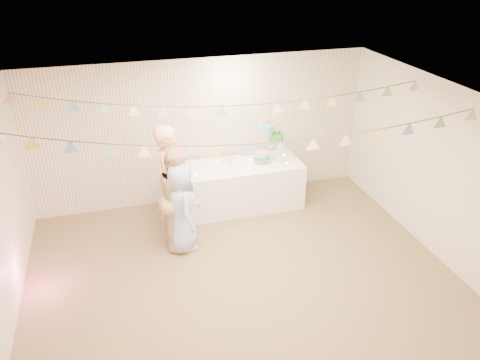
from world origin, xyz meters
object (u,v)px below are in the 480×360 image
object	(u,v)px
table	(239,186)
person_adult_b	(180,197)
cake_stand	(269,145)
person_adult_a	(172,182)
person_child	(182,207)

from	to	relation	value
table	person_adult_b	distance (m)	1.52
cake_stand	person_adult_a	distance (m)	1.93
table	person_child	bearing A→B (deg)	-140.32
person_adult_a	cake_stand	bearing A→B (deg)	-45.50
table	person_adult_b	xyz separation A→B (m)	(-1.19, -0.85, 0.41)
table	person_adult_a	world-z (taller)	person_adult_a
person_adult_b	person_adult_a	bearing A→B (deg)	28.09
person_adult_b	cake_stand	bearing A→B (deg)	-49.31
cake_stand	person_adult_b	world-z (taller)	person_adult_b
table	person_adult_a	distance (m)	1.49
person_adult_a	person_child	world-z (taller)	person_adult_a
person_adult_b	person_child	bearing A→B (deg)	-168.47
person_adult_a	table	bearing A→B (deg)	-40.15
person_adult_a	person_adult_b	bearing A→B (deg)	-139.52
person_adult_b	person_child	distance (m)	0.17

